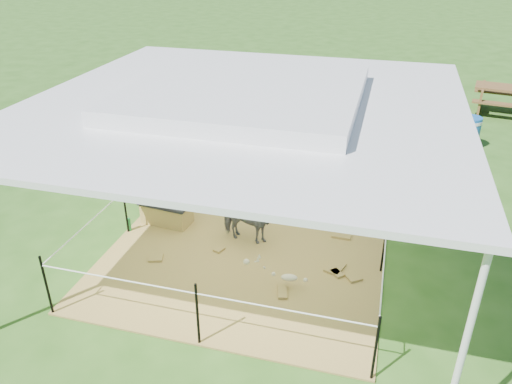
% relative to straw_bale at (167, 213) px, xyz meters
% --- Properties ---
extents(ground, '(90.00, 90.00, 0.00)m').
position_rel_straw_bale_xyz_m(ground, '(1.69, -0.49, -0.23)').
color(ground, '#2D5919').
rests_on(ground, ground).
extents(hay_patch, '(4.60, 4.60, 0.03)m').
position_rel_straw_bale_xyz_m(hay_patch, '(1.69, -0.49, -0.21)').
color(hay_patch, brown).
rests_on(hay_patch, ground).
extents(canopy_tent, '(6.30, 6.30, 2.90)m').
position_rel_straw_bale_xyz_m(canopy_tent, '(1.69, -0.49, 2.46)').
color(canopy_tent, silver).
rests_on(canopy_tent, ground).
extents(rope_fence, '(4.54, 4.54, 1.00)m').
position_rel_straw_bale_xyz_m(rope_fence, '(1.69, -0.49, 0.42)').
color(rope_fence, black).
rests_on(rope_fence, ground).
extents(straw_bale, '(0.93, 0.54, 0.40)m').
position_rel_straw_bale_xyz_m(straw_bale, '(0.00, 0.00, 0.00)').
color(straw_bale, olive).
rests_on(straw_bale, hay_patch).
extents(dark_cloth, '(1.00, 0.59, 0.05)m').
position_rel_straw_bale_xyz_m(dark_cloth, '(0.00, 0.00, 0.22)').
color(dark_cloth, black).
rests_on(dark_cloth, straw_bale).
extents(woman, '(0.30, 0.41, 1.07)m').
position_rel_straw_bale_xyz_m(woman, '(0.10, 0.00, 0.73)').
color(woman, '#B31F11').
rests_on(woman, straw_bale).
extents(green_bottle, '(0.08, 0.08, 0.25)m').
position_rel_straw_bale_xyz_m(green_bottle, '(-0.55, -0.45, -0.07)').
color(green_bottle, '#1C8035').
rests_on(green_bottle, hay_patch).
extents(pony, '(0.99, 0.52, 0.80)m').
position_rel_straw_bale_xyz_m(pony, '(1.62, -0.24, 0.20)').
color(pony, '#47474C').
rests_on(pony, hay_patch).
extents(pink_hat, '(0.25, 0.25, 0.12)m').
position_rel_straw_bale_xyz_m(pink_hat, '(1.62, -0.24, 0.66)').
color(pink_hat, pink).
rests_on(pink_hat, pony).
extents(foal, '(0.85, 0.56, 0.44)m').
position_rel_straw_bale_xyz_m(foal, '(2.61, -1.31, 0.02)').
color(foal, beige).
rests_on(foal, hay_patch).
extents(trash_barrel, '(0.65, 0.65, 0.82)m').
position_rel_straw_bale_xyz_m(trash_barrel, '(5.76, 5.41, 0.18)').
color(trash_barrel, '#185CB4').
rests_on(trash_barrel, ground).
extents(picnic_table_near, '(1.94, 1.74, 0.67)m').
position_rel_straw_bale_xyz_m(picnic_table_near, '(3.59, 7.50, 0.11)').
color(picnic_table_near, '#53371C').
rests_on(picnic_table_near, ground).
extents(picnic_table_far, '(2.22, 1.76, 0.84)m').
position_rel_straw_bale_xyz_m(picnic_table_far, '(7.18, 8.45, 0.19)').
color(picnic_table_far, brown).
rests_on(picnic_table_far, ground).
extents(distant_person, '(0.67, 0.53, 1.34)m').
position_rel_straw_bale_xyz_m(distant_person, '(4.27, 7.23, 0.44)').
color(distant_person, '#3899D3').
rests_on(distant_person, ground).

